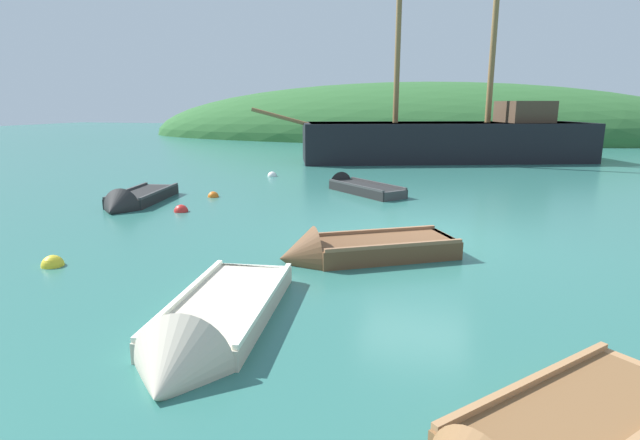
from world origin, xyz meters
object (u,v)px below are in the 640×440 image
(rowboat_outer_left, at_px, (355,253))
(buoy_red, at_px, (181,212))
(buoy_white, at_px, (272,176))
(rowboat_portside, at_px, (355,188))
(rowboat_center, at_px, (135,202))
(buoy_orange, at_px, (213,197))
(sailing_ship, at_px, (447,146))
(buoy_yellow, at_px, (53,266))
(rowboat_outer_right, at_px, (208,333))

(rowboat_outer_left, distance_m, buoy_red, 6.36)
(rowboat_outer_left, xyz_separation_m, buoy_white, (-5.63, 10.35, -0.12))
(rowboat_outer_left, bearing_deg, rowboat_portside, -108.47)
(rowboat_center, relative_size, buoy_orange, 10.35)
(sailing_ship, xyz_separation_m, buoy_orange, (-7.06, -12.97, -0.76))
(sailing_ship, height_order, rowboat_portside, sailing_ship)
(rowboat_center, distance_m, buoy_orange, 2.46)
(buoy_white, relative_size, buoy_red, 0.99)
(rowboat_center, height_order, buoy_white, rowboat_center)
(sailing_ship, distance_m, buoy_orange, 14.79)
(buoy_orange, distance_m, buoy_red, 2.33)
(sailing_ship, distance_m, rowboat_center, 17.18)
(sailing_ship, relative_size, rowboat_center, 4.67)
(buoy_yellow, bearing_deg, buoy_orange, 93.24)
(sailing_ship, bearing_deg, rowboat_outer_right, 64.76)
(sailing_ship, bearing_deg, buoy_white, 30.04)
(buoy_orange, height_order, buoy_yellow, buoy_yellow)
(rowboat_outer_right, relative_size, buoy_red, 9.84)
(buoy_white, xyz_separation_m, buoy_yellow, (0.26, -12.30, 0.00))
(rowboat_center, distance_m, buoy_white, 7.06)
(rowboat_portside, bearing_deg, rowboat_center, 76.57)
(sailing_ship, xyz_separation_m, rowboat_outer_left, (-1.28, -18.31, -0.64))
(rowboat_outer_right, height_order, buoy_red, rowboat_outer_right)
(rowboat_outer_right, bearing_deg, rowboat_center, -146.70)
(rowboat_portside, bearing_deg, buoy_red, 90.58)
(sailing_ship, distance_m, buoy_yellow, 21.33)
(rowboat_center, height_order, buoy_red, rowboat_center)
(rowboat_outer_right, bearing_deg, buoy_yellow, -121.76)
(rowboat_center, bearing_deg, buoy_white, 155.23)
(rowboat_outer_right, xyz_separation_m, rowboat_center, (-6.32, 7.42, 0.02))
(rowboat_portside, distance_m, buoy_orange, 4.85)
(buoy_red, bearing_deg, rowboat_portside, 49.02)
(buoy_orange, xyz_separation_m, buoy_red, (0.19, -2.32, 0.00))
(buoy_orange, relative_size, buoy_red, 0.90)
(rowboat_outer_left, bearing_deg, buoy_red, -58.16)
(rowboat_portside, bearing_deg, rowboat_outer_left, 142.91)
(rowboat_outer_left, relative_size, rowboat_center, 0.98)
(rowboat_outer_left, bearing_deg, sailing_ship, -123.80)
(sailing_ship, relative_size, buoy_white, 44.20)
(rowboat_portside, distance_m, rowboat_center, 7.23)
(rowboat_outer_right, bearing_deg, sailing_ship, 166.64)
(buoy_white, bearing_deg, buoy_red, -89.74)
(sailing_ship, relative_size, buoy_red, 43.56)
(rowboat_outer_left, height_order, rowboat_center, rowboat_outer_left)
(sailing_ship, height_order, rowboat_outer_left, sailing_ship)
(rowboat_outer_right, relative_size, buoy_yellow, 9.55)
(sailing_ship, height_order, buoy_white, sailing_ship)
(rowboat_outer_left, relative_size, buoy_yellow, 8.85)
(sailing_ship, xyz_separation_m, rowboat_outer_right, (-2.43, -22.19, -0.69))
(rowboat_outer_right, xyz_separation_m, rowboat_portside, (-0.39, 11.57, 0.02))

